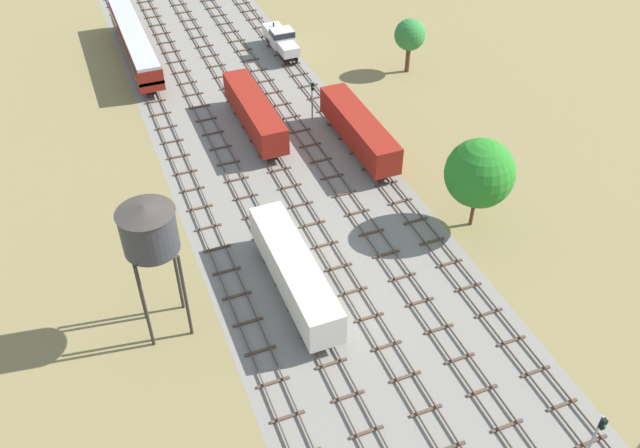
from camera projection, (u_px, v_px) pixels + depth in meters
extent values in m
plane|color=olive|center=(259.00, 137.00, 70.94)|extent=(480.00, 480.00, 0.00)
cube|color=gray|center=(259.00, 137.00, 70.94)|extent=(21.55, 176.00, 0.01)
cube|color=#47382D|center=(168.00, 149.00, 68.82)|extent=(0.07, 126.00, 0.15)
cube|color=#47382D|center=(182.00, 146.00, 69.23)|extent=(0.07, 126.00, 0.15)
cube|color=brown|center=(288.00, 417.00, 44.56)|extent=(2.40, 0.22, 0.14)
cube|color=brown|center=(273.00, 382.00, 46.69)|extent=(2.40, 0.22, 0.14)
cube|color=brown|center=(260.00, 351.00, 48.83)|extent=(2.40, 0.22, 0.14)
cube|color=brown|center=(248.00, 322.00, 50.96)|extent=(2.40, 0.22, 0.14)
cube|color=brown|center=(237.00, 296.00, 53.10)|extent=(2.40, 0.22, 0.14)
cube|color=brown|center=(227.00, 271.00, 55.23)|extent=(2.40, 0.22, 0.14)
cube|color=brown|center=(217.00, 249.00, 57.37)|extent=(2.40, 0.22, 0.14)
cube|color=brown|center=(208.00, 228.00, 59.51)|extent=(2.40, 0.22, 0.14)
cube|color=brown|center=(200.00, 208.00, 61.64)|extent=(2.40, 0.22, 0.14)
cube|color=brown|center=(192.00, 190.00, 63.78)|extent=(2.40, 0.22, 0.14)
cube|color=brown|center=(185.00, 173.00, 65.91)|extent=(2.40, 0.22, 0.14)
cube|color=brown|center=(178.00, 157.00, 68.05)|extent=(2.40, 0.22, 0.14)
cube|color=brown|center=(172.00, 142.00, 70.18)|extent=(2.40, 0.22, 0.14)
cube|color=brown|center=(166.00, 128.00, 72.32)|extent=(2.40, 0.22, 0.14)
cube|color=brown|center=(161.00, 114.00, 74.46)|extent=(2.40, 0.22, 0.14)
cube|color=brown|center=(155.00, 102.00, 76.59)|extent=(2.40, 0.22, 0.14)
cube|color=brown|center=(150.00, 90.00, 78.73)|extent=(2.40, 0.22, 0.14)
cube|color=brown|center=(146.00, 78.00, 80.86)|extent=(2.40, 0.22, 0.14)
cube|color=brown|center=(141.00, 68.00, 83.00)|extent=(2.40, 0.22, 0.14)
cube|color=brown|center=(137.00, 58.00, 85.13)|extent=(2.40, 0.22, 0.14)
cube|color=brown|center=(133.00, 48.00, 87.27)|extent=(2.40, 0.22, 0.14)
cube|color=brown|center=(129.00, 39.00, 89.41)|extent=(2.40, 0.22, 0.14)
cube|color=brown|center=(125.00, 30.00, 91.54)|extent=(2.40, 0.22, 0.14)
cube|color=brown|center=(122.00, 22.00, 93.68)|extent=(2.40, 0.22, 0.14)
cube|color=brown|center=(118.00, 14.00, 95.81)|extent=(2.40, 0.22, 0.14)
cube|color=brown|center=(115.00, 6.00, 97.95)|extent=(2.40, 0.22, 0.14)
cube|color=#47382D|center=(210.00, 141.00, 70.07)|extent=(0.07, 126.00, 0.15)
cube|color=#47382D|center=(223.00, 138.00, 70.47)|extent=(0.07, 126.00, 0.15)
cube|color=brown|center=(367.00, 432.00, 43.67)|extent=(2.40, 0.22, 0.14)
cube|color=brown|center=(348.00, 396.00, 45.80)|extent=(2.40, 0.22, 0.14)
cube|color=brown|center=(331.00, 364.00, 47.94)|extent=(2.40, 0.22, 0.14)
cube|color=brown|center=(316.00, 334.00, 50.07)|extent=(2.40, 0.22, 0.14)
cube|color=brown|center=(302.00, 306.00, 52.21)|extent=(2.40, 0.22, 0.14)
cube|color=brown|center=(289.00, 281.00, 54.35)|extent=(2.40, 0.22, 0.14)
cube|color=brown|center=(277.00, 258.00, 56.48)|extent=(2.40, 0.22, 0.14)
cube|color=brown|center=(266.00, 236.00, 58.62)|extent=(2.40, 0.22, 0.14)
cube|color=brown|center=(255.00, 216.00, 60.75)|extent=(2.40, 0.22, 0.14)
cube|color=brown|center=(246.00, 197.00, 62.89)|extent=(2.40, 0.22, 0.14)
cube|color=brown|center=(237.00, 180.00, 65.02)|extent=(2.40, 0.22, 0.14)
cube|color=brown|center=(228.00, 163.00, 67.16)|extent=(2.40, 0.22, 0.14)
cube|color=brown|center=(220.00, 148.00, 69.30)|extent=(2.40, 0.22, 0.14)
cube|color=brown|center=(213.00, 133.00, 71.43)|extent=(2.40, 0.22, 0.14)
cube|color=brown|center=(206.00, 120.00, 73.57)|extent=(2.40, 0.22, 0.14)
cube|color=brown|center=(199.00, 107.00, 75.70)|extent=(2.40, 0.22, 0.14)
cube|color=brown|center=(193.00, 95.00, 77.84)|extent=(2.40, 0.22, 0.14)
cube|color=brown|center=(187.00, 83.00, 79.97)|extent=(2.40, 0.22, 0.14)
cube|color=brown|center=(181.00, 72.00, 82.11)|extent=(2.40, 0.22, 0.14)
cube|color=brown|center=(176.00, 62.00, 84.25)|extent=(2.40, 0.22, 0.14)
cube|color=brown|center=(171.00, 52.00, 86.38)|extent=(2.40, 0.22, 0.14)
cube|color=brown|center=(166.00, 43.00, 88.52)|extent=(2.40, 0.22, 0.14)
cube|color=brown|center=(162.00, 34.00, 90.65)|extent=(2.40, 0.22, 0.14)
cube|color=brown|center=(157.00, 25.00, 92.79)|extent=(2.40, 0.22, 0.14)
cube|color=brown|center=(153.00, 17.00, 94.92)|extent=(2.40, 0.22, 0.14)
cube|color=brown|center=(149.00, 9.00, 97.06)|extent=(2.40, 0.22, 0.14)
cube|color=brown|center=(145.00, 2.00, 99.20)|extent=(2.40, 0.22, 0.14)
cube|color=#47382D|center=(250.00, 132.00, 71.31)|extent=(0.07, 126.00, 0.15)
cube|color=#47382D|center=(263.00, 130.00, 71.72)|extent=(0.07, 126.00, 0.15)
cube|color=brown|center=(449.00, 448.00, 42.78)|extent=(2.40, 0.22, 0.14)
cube|color=brown|center=(426.00, 411.00, 44.91)|extent=(2.40, 0.22, 0.14)
cube|color=brown|center=(405.00, 377.00, 47.05)|extent=(2.40, 0.22, 0.14)
cube|color=brown|center=(387.00, 346.00, 49.19)|extent=(2.40, 0.22, 0.14)
cube|color=brown|center=(369.00, 318.00, 51.32)|extent=(2.40, 0.22, 0.14)
cube|color=brown|center=(353.00, 291.00, 53.46)|extent=(2.40, 0.22, 0.14)
cube|color=brown|center=(339.00, 267.00, 55.59)|extent=(2.40, 0.22, 0.14)
cube|color=brown|center=(325.00, 245.00, 57.73)|extent=(2.40, 0.22, 0.14)
cube|color=brown|center=(312.00, 224.00, 59.86)|extent=(2.40, 0.22, 0.14)
cube|color=brown|center=(301.00, 205.00, 62.00)|extent=(2.40, 0.22, 0.14)
cube|color=brown|center=(290.00, 187.00, 64.14)|extent=(2.40, 0.22, 0.14)
cube|color=brown|center=(279.00, 170.00, 66.27)|extent=(2.40, 0.22, 0.14)
cube|color=brown|center=(270.00, 154.00, 68.41)|extent=(2.40, 0.22, 0.14)
cube|color=brown|center=(261.00, 139.00, 70.54)|extent=(2.40, 0.22, 0.14)
cube|color=brown|center=(252.00, 125.00, 72.68)|extent=(2.40, 0.22, 0.14)
cube|color=brown|center=(244.00, 112.00, 74.81)|extent=(2.40, 0.22, 0.14)
cube|color=brown|center=(237.00, 100.00, 76.95)|extent=(2.40, 0.22, 0.14)
cube|color=brown|center=(230.00, 88.00, 79.09)|extent=(2.40, 0.22, 0.14)
cube|color=brown|center=(223.00, 77.00, 81.22)|extent=(2.40, 0.22, 0.14)
cube|color=brown|center=(216.00, 66.00, 83.36)|extent=(2.40, 0.22, 0.14)
cube|color=brown|center=(210.00, 56.00, 85.49)|extent=(2.40, 0.22, 0.14)
cube|color=brown|center=(204.00, 46.00, 87.63)|extent=(2.40, 0.22, 0.14)
cube|color=brown|center=(199.00, 37.00, 89.76)|extent=(2.40, 0.22, 0.14)
cube|color=brown|center=(194.00, 29.00, 91.90)|extent=(2.40, 0.22, 0.14)
cube|color=brown|center=(188.00, 20.00, 94.04)|extent=(2.40, 0.22, 0.14)
cube|color=brown|center=(184.00, 12.00, 96.17)|extent=(2.40, 0.22, 0.14)
cube|color=brown|center=(179.00, 5.00, 98.31)|extent=(2.40, 0.22, 0.14)
cube|color=#47382D|center=(289.00, 124.00, 72.56)|extent=(0.07, 126.00, 0.15)
cube|color=#47382D|center=(301.00, 122.00, 72.97)|extent=(0.07, 126.00, 0.15)
cube|color=brown|center=(507.00, 426.00, 44.03)|extent=(2.40, 0.22, 0.14)
cube|color=brown|center=(482.00, 391.00, 46.16)|extent=(2.40, 0.22, 0.14)
cube|color=brown|center=(460.00, 358.00, 48.30)|extent=(2.40, 0.22, 0.14)
cube|color=brown|center=(439.00, 329.00, 50.43)|extent=(2.40, 0.22, 0.14)
cube|color=brown|center=(420.00, 302.00, 52.57)|extent=(2.40, 0.22, 0.14)
cube|color=brown|center=(402.00, 277.00, 54.70)|extent=(2.40, 0.22, 0.14)
cube|color=brown|center=(386.00, 254.00, 56.84)|extent=(2.40, 0.22, 0.14)
cube|color=brown|center=(371.00, 233.00, 58.98)|extent=(2.40, 0.22, 0.14)
cube|color=brown|center=(357.00, 213.00, 61.11)|extent=(2.40, 0.22, 0.14)
cube|color=brown|center=(344.00, 194.00, 63.25)|extent=(2.40, 0.22, 0.14)
cube|color=brown|center=(332.00, 177.00, 65.38)|extent=(2.40, 0.22, 0.14)
cube|color=brown|center=(321.00, 161.00, 67.52)|extent=(2.40, 0.22, 0.14)
cube|color=brown|center=(310.00, 145.00, 69.65)|extent=(2.40, 0.22, 0.14)
cube|color=brown|center=(300.00, 131.00, 71.79)|extent=(2.40, 0.22, 0.14)
cube|color=brown|center=(290.00, 117.00, 73.93)|extent=(2.40, 0.22, 0.14)
cube|color=brown|center=(281.00, 105.00, 76.06)|extent=(2.40, 0.22, 0.14)
cube|color=brown|center=(273.00, 93.00, 78.20)|extent=(2.40, 0.22, 0.14)
cube|color=brown|center=(265.00, 81.00, 80.33)|extent=(2.40, 0.22, 0.14)
cube|color=brown|center=(257.00, 70.00, 82.47)|extent=(2.40, 0.22, 0.14)
cube|color=brown|center=(250.00, 60.00, 84.60)|extent=(2.40, 0.22, 0.14)
cube|color=brown|center=(243.00, 50.00, 86.74)|extent=(2.40, 0.22, 0.14)
cube|color=brown|center=(237.00, 41.00, 88.88)|extent=(2.40, 0.22, 0.14)
cube|color=brown|center=(230.00, 32.00, 91.01)|extent=(2.40, 0.22, 0.14)
cube|color=brown|center=(224.00, 24.00, 93.15)|extent=(2.40, 0.22, 0.14)
cube|color=brown|center=(219.00, 16.00, 95.28)|extent=(2.40, 0.22, 0.14)
cube|color=brown|center=(213.00, 8.00, 97.42)|extent=(2.40, 0.22, 0.14)
cube|color=brown|center=(208.00, 1.00, 99.55)|extent=(2.40, 0.22, 0.14)
cube|color=#47382D|center=(326.00, 116.00, 73.81)|extent=(0.07, 126.00, 0.15)
cube|color=#47382D|center=(338.00, 114.00, 74.22)|extent=(0.07, 126.00, 0.15)
cube|color=brown|center=(591.00, 442.00, 43.14)|extent=(2.40, 0.22, 0.14)
cube|color=brown|center=(562.00, 405.00, 45.27)|extent=(2.40, 0.22, 0.14)
cube|color=brown|center=(536.00, 372.00, 47.41)|extent=(2.40, 0.22, 0.14)
cube|color=brown|center=(511.00, 341.00, 49.54)|extent=(2.40, 0.22, 0.14)
cube|color=brown|center=(489.00, 313.00, 51.68)|extent=(2.40, 0.22, 0.14)
cube|color=brown|center=(468.00, 287.00, 53.82)|extent=(2.40, 0.22, 0.14)
cube|color=brown|center=(449.00, 263.00, 55.95)|extent=(2.40, 0.22, 0.14)
cube|color=brown|center=(432.00, 241.00, 58.09)|extent=(2.40, 0.22, 0.14)
cube|color=brown|center=(415.00, 221.00, 60.22)|extent=(2.40, 0.22, 0.14)
cube|color=brown|center=(400.00, 202.00, 62.36)|extent=(2.40, 0.22, 0.14)
cube|color=brown|center=(386.00, 184.00, 64.49)|extent=(2.40, 0.22, 0.14)
cube|color=brown|center=(373.00, 167.00, 66.63)|extent=(2.40, 0.22, 0.14)
cube|color=brown|center=(360.00, 152.00, 68.77)|extent=(2.40, 0.22, 0.14)
cube|color=brown|center=(349.00, 137.00, 70.90)|extent=(2.40, 0.22, 0.14)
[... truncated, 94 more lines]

